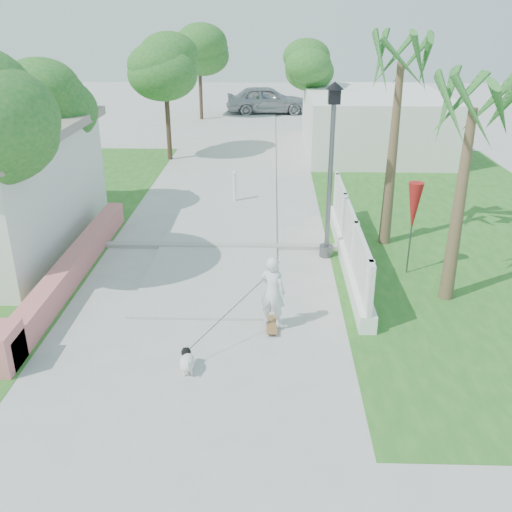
{
  "coord_description": "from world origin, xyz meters",
  "views": [
    {
      "loc": [
        1.46,
        -8.36,
        5.96
      ],
      "look_at": [
        1.13,
        2.89,
        1.1
      ],
      "focal_mm": 40.0,
      "sensor_mm": 36.0,
      "label": 1
    }
  ],
  "objects_px": {
    "dog": "(187,361)",
    "parked_car": "(267,100)",
    "street_lamp": "(331,166)",
    "skateboarder": "(235,311)",
    "bollard": "(235,186)",
    "patio_umbrella": "(414,208)"
  },
  "relations": [
    {
      "from": "bollard",
      "to": "dog",
      "type": "height_order",
      "value": "bollard"
    },
    {
      "from": "patio_umbrella",
      "to": "skateboarder",
      "type": "bearing_deg",
      "value": -140.5
    },
    {
      "from": "dog",
      "to": "parked_car",
      "type": "height_order",
      "value": "parked_car"
    },
    {
      "from": "skateboarder",
      "to": "dog",
      "type": "bearing_deg",
      "value": 75.58
    },
    {
      "from": "skateboarder",
      "to": "dog",
      "type": "height_order",
      "value": "skateboarder"
    },
    {
      "from": "street_lamp",
      "to": "patio_umbrella",
      "type": "relative_size",
      "value": 1.93
    },
    {
      "from": "skateboarder",
      "to": "parked_car",
      "type": "bearing_deg",
      "value": -66.73
    },
    {
      "from": "skateboarder",
      "to": "street_lamp",
      "type": "bearing_deg",
      "value": -92.35
    },
    {
      "from": "skateboarder",
      "to": "parked_car",
      "type": "relative_size",
      "value": 0.36
    },
    {
      "from": "street_lamp",
      "to": "skateboarder",
      "type": "xyz_separation_m",
      "value": [
        -2.13,
        -4.32,
        -1.73
      ]
    },
    {
      "from": "dog",
      "to": "parked_car",
      "type": "xyz_separation_m",
      "value": [
        1.07,
        27.94,
        0.63
      ]
    },
    {
      "from": "patio_umbrella",
      "to": "dog",
      "type": "distance_m",
      "value": 6.65
    },
    {
      "from": "patio_umbrella",
      "to": "dog",
      "type": "bearing_deg",
      "value": -138.09
    },
    {
      "from": "street_lamp",
      "to": "skateboarder",
      "type": "relative_size",
      "value": 2.44
    },
    {
      "from": "bollard",
      "to": "parked_car",
      "type": "distance_m",
      "value": 18.14
    },
    {
      "from": "street_lamp",
      "to": "dog",
      "type": "xyz_separation_m",
      "value": [
        -2.92,
        -5.33,
        -2.2
      ]
    },
    {
      "from": "skateboarder",
      "to": "bollard",
      "type": "bearing_deg",
      "value": -62.42
    },
    {
      "from": "patio_umbrella",
      "to": "street_lamp",
      "type": "bearing_deg",
      "value": 152.24
    },
    {
      "from": "street_lamp",
      "to": "parked_car",
      "type": "relative_size",
      "value": 0.89
    },
    {
      "from": "street_lamp",
      "to": "bollard",
      "type": "bearing_deg",
      "value": 120.96
    },
    {
      "from": "street_lamp",
      "to": "parked_car",
      "type": "height_order",
      "value": "street_lamp"
    },
    {
      "from": "patio_umbrella",
      "to": "bollard",
      "type": "bearing_deg",
      "value": 129.91
    }
  ]
}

